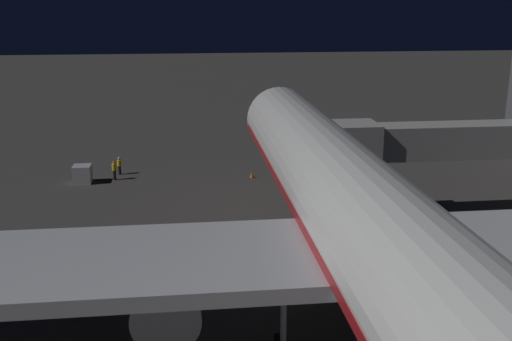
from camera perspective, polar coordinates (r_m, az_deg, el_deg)
ground_plane at (r=38.27m, az=6.41°, el=-9.16°), size 320.00×320.00×0.00m
airliner_at_gate at (r=26.56m, az=12.02°, el=-7.41°), size 58.21×65.26×19.53m
jet_bridge at (r=47.60m, az=17.52°, el=2.67°), size 20.66×3.40×7.42m
baggage_container_near_belt at (r=57.19m, az=-16.02°, el=-0.34°), size 1.60×1.57×1.64m
ground_crew_near_nose_gear at (r=59.06m, az=-12.74°, el=0.52°), size 0.40×0.40×1.71m
ground_crew_by_belt_loader at (r=57.33m, az=-13.19°, el=0.10°), size 0.40×0.40×1.82m
traffic_cone_nose_port at (r=57.43m, az=3.97°, el=-0.25°), size 0.36×0.36×0.55m
traffic_cone_nose_starboard at (r=56.79m, az=-0.39°, el=-0.39°), size 0.36×0.36×0.55m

